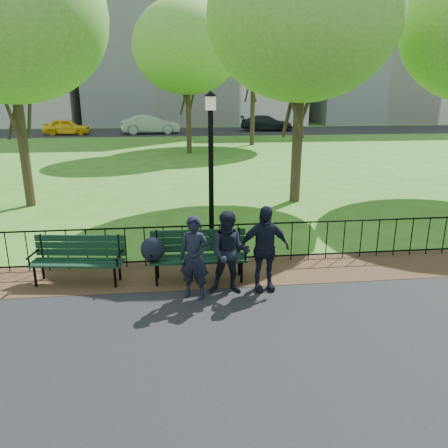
{
  "coord_description": "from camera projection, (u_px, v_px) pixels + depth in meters",
  "views": [
    {
      "loc": [
        -0.72,
        -6.87,
        3.62
      ],
      "look_at": [
        0.24,
        1.5,
        1.05
      ],
      "focal_mm": 35.0,
      "sensor_mm": 36.0,
      "label": 1
    }
  ],
  "objects": [
    {
      "name": "ground",
      "position": [
        220.0,
        306.0,
        7.66
      ],
      "size": [
        120.0,
        120.0,
        0.0
      ],
      "primitive_type": "plane",
      "color": "#39631A"
    },
    {
      "name": "taxi",
      "position": [
        67.0,
        127.0,
        37.69
      ],
      "size": [
        3.99,
        1.72,
        1.34
      ],
      "primitive_type": "imported",
      "rotation": [
        0.0,
        0.0,
        1.61
      ],
      "color": "yellow",
      "rests_on": "far_street"
    },
    {
      "name": "park_bench_left_a",
      "position": [
        78.0,
        254.0,
        8.5
      ],
      "size": [
        1.83,
        0.78,
        1.01
      ],
      "rotation": [
        0.0,
        0.0,
        -0.13
      ],
      "color": "black",
      "rests_on": "ground"
    },
    {
      "name": "apartment_east",
      "position": [
        392.0,
        19.0,
        52.63
      ],
      "size": [
        20.0,
        15.0,
        24.0
      ],
      "primitive_type": "cube",
      "color": "beige",
      "rests_on": "ground"
    },
    {
      "name": "sedan_dark",
      "position": [
        266.0,
        123.0,
        41.6
      ],
      "size": [
        5.17,
        2.62,
        1.44
      ],
      "primitive_type": "imported",
      "rotation": [
        0.0,
        0.0,
        1.44
      ],
      "color": "black",
      "rests_on": "far_street"
    },
    {
      "name": "person_mid",
      "position": [
        230.0,
        253.0,
        7.96
      ],
      "size": [
        0.8,
        0.49,
        1.56
      ],
      "primitive_type": "imported",
      "rotation": [
        0.0,
        0.0,
        -0.13
      ],
      "color": "black",
      "rests_on": "asphalt_path"
    },
    {
      "name": "far_street",
      "position": [
        181.0,
        132.0,
        40.92
      ],
      "size": [
        70.0,
        9.0,
        0.01
      ],
      "primitive_type": "cube",
      "color": "black",
      "rests_on": "ground"
    },
    {
      "name": "tree_far_e",
      "position": [
        254.0,
        25.0,
        28.58
      ],
      "size": [
        8.07,
        8.07,
        11.25
      ],
      "color": "#2D2116",
      "rests_on": "ground"
    },
    {
      "name": "iron_fence",
      "position": [
        210.0,
        242.0,
        9.42
      ],
      "size": [
        24.06,
        0.06,
        1.0
      ],
      "color": "black",
      "rests_on": "ground"
    },
    {
      "name": "dirt_strip",
      "position": [
        213.0,
        272.0,
        9.08
      ],
      "size": [
        60.0,
        1.6,
        0.01
      ],
      "primitive_type": "cube",
      "color": "#352115",
      "rests_on": "ground"
    },
    {
      "name": "tree_near_w",
      "position": [
        6.0,
        16.0,
        12.78
      ],
      "size": [
        5.92,
        5.92,
        8.25
      ],
      "color": "#2D2116",
      "rests_on": "ground"
    },
    {
      "name": "person_left",
      "position": [
        194.0,
        258.0,
        7.77
      ],
      "size": [
        0.65,
        0.55,
        1.53
      ],
      "primitive_type": "imported",
      "rotation": [
        0.0,
        0.0,
        -0.37
      ],
      "color": "black",
      "rests_on": "asphalt_path"
    },
    {
      "name": "tree_near_e",
      "position": [
        303.0,
        18.0,
        13.38
      ],
      "size": [
        5.98,
        5.98,
        8.33
      ],
      "color": "#2D2116",
      "rests_on": "ground"
    },
    {
      "name": "person_right",
      "position": [
        264.0,
        249.0,
        8.08
      ],
      "size": [
        0.99,
        0.47,
        1.64
      ],
      "primitive_type": "imported",
      "rotation": [
        0.0,
        0.0,
        0.08
      ],
      "color": "black",
      "rests_on": "asphalt_path"
    },
    {
      "name": "sedan_silver",
      "position": [
        150.0,
        124.0,
        38.46
      ],
      "size": [
        5.19,
        2.24,
        1.66
      ],
      "primitive_type": "imported",
      "rotation": [
        0.0,
        0.0,
        1.67
      ],
      "color": "#9FA1A6",
      "rests_on": "far_street"
    },
    {
      "name": "lamppost",
      "position": [
        211.0,
        165.0,
        10.2
      ],
      "size": [
        0.33,
        0.33,
        3.63
      ],
      "color": "black",
      "rests_on": "ground"
    },
    {
      "name": "park_bench_main",
      "position": [
        178.0,
        250.0,
        8.47
      ],
      "size": [
        2.07,
        0.63,
        1.08
      ],
      "rotation": [
        0.0,
        0.0,
        -0.02
      ],
      "color": "black",
      "rests_on": "ground"
    },
    {
      "name": "tree_far_c",
      "position": [
        187.0,
        47.0,
        24.95
      ],
      "size": [
        6.28,
        6.28,
        8.75
      ],
      "color": "#2D2116",
      "rests_on": "ground"
    }
  ]
}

